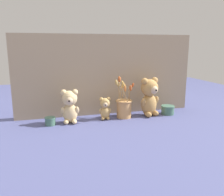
# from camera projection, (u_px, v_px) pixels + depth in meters

# --- Properties ---
(ground_plane) EXTENTS (4.00, 4.00, 0.00)m
(ground_plane) POSITION_uv_depth(u_px,v_px,m) (113.00, 119.00, 1.83)
(ground_plane) COLOR #4C5184
(backdrop_wall) EXTENTS (1.46, 0.02, 0.65)m
(backdrop_wall) POSITION_uv_depth(u_px,v_px,m) (107.00, 75.00, 1.92)
(backdrop_wall) COLOR gray
(backdrop_wall) RESTS_ON ground
(teddy_bear_large) EXTENTS (0.17, 0.16, 0.31)m
(teddy_bear_large) POSITION_uv_depth(u_px,v_px,m) (150.00, 96.00, 1.90)
(teddy_bear_large) COLOR tan
(teddy_bear_large) RESTS_ON ground
(teddy_bear_medium) EXTENTS (0.14, 0.13, 0.25)m
(teddy_bear_medium) POSITION_uv_depth(u_px,v_px,m) (70.00, 106.00, 1.72)
(teddy_bear_medium) COLOR #DBBC84
(teddy_bear_medium) RESTS_ON ground
(teddy_bear_small) EXTENTS (0.10, 0.09, 0.17)m
(teddy_bear_small) POSITION_uv_depth(u_px,v_px,m) (105.00, 108.00, 1.82)
(teddy_bear_small) COLOR tan
(teddy_bear_small) RESTS_ON ground
(flower_vase) EXTENTS (0.16, 0.18, 0.33)m
(flower_vase) POSITION_uv_depth(u_px,v_px,m) (124.00, 107.00, 1.86)
(flower_vase) COLOR tan
(flower_vase) RESTS_ON ground
(decorative_tin_tall) EXTENTS (0.08, 0.08, 0.06)m
(decorative_tin_tall) POSITION_uv_depth(u_px,v_px,m) (50.00, 121.00, 1.69)
(decorative_tin_tall) COLOR #47705B
(decorative_tin_tall) RESTS_ON ground
(decorative_tin_short) EXTENTS (0.11, 0.11, 0.07)m
(decorative_tin_short) POSITION_uv_depth(u_px,v_px,m) (168.00, 110.00, 1.96)
(decorative_tin_short) COLOR #47705B
(decorative_tin_short) RESTS_ON ground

